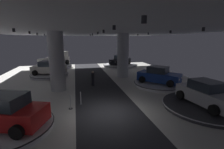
# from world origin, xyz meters

# --- Properties ---
(ground) EXTENTS (24.00, 44.00, 0.06)m
(ground) POSITION_xyz_m (0.00, 0.00, -0.02)
(ground) COLOR silver
(ceiling_with_spotlights) EXTENTS (24.00, 44.00, 0.39)m
(ceiling_with_spotlights) POSITION_xyz_m (-0.00, 0.00, 5.55)
(ceiling_with_spotlights) COLOR silver
(column_left) EXTENTS (1.40, 1.40, 5.50)m
(column_left) POSITION_xyz_m (-3.73, 5.85, 2.75)
(column_left) COLOR #ADADB2
(column_left) RESTS_ON ground
(column_right) EXTENTS (1.46, 1.46, 5.50)m
(column_right) POSITION_xyz_m (3.92, 9.97, 2.75)
(column_right) COLOR silver
(column_right) RESTS_ON ground
(display_platform_mid_right) EXTENTS (5.09, 5.09, 0.33)m
(display_platform_mid_right) POSITION_xyz_m (6.36, 5.04, 0.18)
(display_platform_mid_right) COLOR silver
(display_platform_mid_right) RESTS_ON ground
(display_car_mid_right) EXTENTS (4.17, 4.31, 1.71)m
(display_car_mid_right) POSITION_xyz_m (6.34, 5.07, 1.09)
(display_car_mid_right) COLOR navy
(display_car_mid_right) RESTS_ON display_platform_mid_right
(display_platform_near_left) EXTENTS (4.83, 4.83, 0.33)m
(display_platform_near_left) POSITION_xyz_m (-5.79, -0.89, 0.18)
(display_platform_near_left) COLOR silver
(display_platform_near_left) RESTS_ON ground
(display_car_near_left) EXTENTS (4.56, 3.29, 1.71)m
(display_car_near_left) POSITION_xyz_m (-5.76, -0.90, 1.09)
(display_car_near_left) COLOR red
(display_car_near_left) RESTS_ON display_platform_near_left
(display_platform_far_left) EXTENTS (4.77, 4.77, 0.31)m
(display_platform_far_left) POSITION_xyz_m (-5.45, 12.24, 0.17)
(display_platform_far_left) COLOR #B7B7BC
(display_platform_far_left) RESTS_ON ground
(display_car_far_left) EXTENTS (4.52, 3.03, 1.71)m
(display_car_far_left) POSITION_xyz_m (-5.48, 12.25, 1.08)
(display_car_far_left) COLOR silver
(display_car_far_left) RESTS_ON display_platform_far_left
(display_platform_near_right) EXTENTS (5.90, 5.90, 0.26)m
(display_platform_near_right) POSITION_xyz_m (6.80, -0.79, 0.15)
(display_platform_near_right) COLOR #333338
(display_platform_near_right) RESTS_ON ground
(display_car_near_right) EXTENTS (2.52, 4.36, 1.71)m
(display_car_near_right) POSITION_xyz_m (6.80, -0.75, 1.02)
(display_car_near_right) COLOR silver
(display_car_near_right) RESTS_ON display_platform_near_right
(display_platform_deep_left) EXTENTS (5.68, 5.68, 0.37)m
(display_platform_deep_left) POSITION_xyz_m (-5.53, 18.86, 0.20)
(display_platform_deep_left) COLOR silver
(display_platform_deep_left) RESTS_ON ground
(pickup_truck_deep_left) EXTENTS (4.86, 5.50, 2.30)m
(pickup_truck_deep_left) POSITION_xyz_m (-5.33, 19.11, 1.31)
(pickup_truck_deep_left) COLOR silver
(pickup_truck_deep_left) RESTS_ON display_platform_deep_left
(display_platform_deep_right) EXTENTS (6.11, 6.11, 0.32)m
(display_platform_deep_right) POSITION_xyz_m (5.81, 17.78, 0.18)
(display_platform_deep_right) COLOR silver
(display_platform_deep_right) RESTS_ON ground
(display_car_deep_right) EXTENTS (4.42, 4.00, 1.71)m
(display_car_deep_right) POSITION_xyz_m (5.83, 17.80, 1.09)
(display_car_deep_right) COLOR black
(display_car_deep_right) RESTS_ON display_platform_deep_right
(visitor_walking_near) EXTENTS (0.32, 0.32, 1.59)m
(visitor_walking_near) POSITION_xyz_m (-0.35, 6.54, 0.91)
(visitor_walking_near) COLOR black
(visitor_walking_near) RESTS_ON ground
(stanchion_a) EXTENTS (0.28, 0.28, 1.01)m
(stanchion_a) POSITION_xyz_m (-2.52, 1.19, 0.37)
(stanchion_a) COLOR #333338
(stanchion_a) RESTS_ON ground
(stanchion_b) EXTENTS (0.28, 0.28, 1.01)m
(stanchion_b) POSITION_xyz_m (-1.79, 1.78, 0.37)
(stanchion_b) COLOR #333338
(stanchion_b) RESTS_ON ground
(stanchion_c) EXTENTS (0.28, 0.28, 1.01)m
(stanchion_c) POSITION_xyz_m (-3.66, -0.31, 0.37)
(stanchion_c) COLOR #333338
(stanchion_c) RESTS_ON ground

